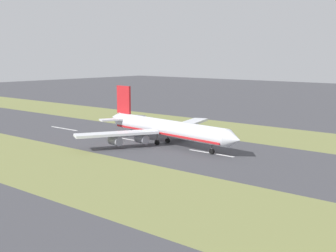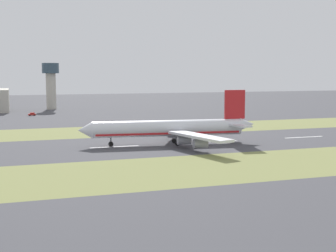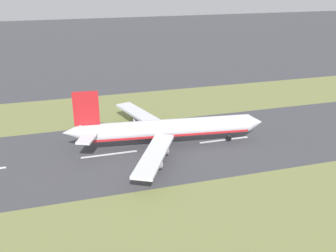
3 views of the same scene
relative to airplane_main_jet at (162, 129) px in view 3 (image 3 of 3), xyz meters
name	(u,v)px [view 3 (image 3 of 3)]	position (x,y,z in m)	size (l,w,h in m)	color
ground_plane	(162,148)	(1.46, -0.61, -6.02)	(800.00, 800.00, 0.00)	#424247
grass_median_west	(133,106)	(-43.54, -0.61, -6.02)	(40.00, 600.00, 0.01)	olive
grass_median_east	(216,226)	(46.46, -0.61, -6.02)	(40.00, 600.00, 0.01)	olive
centreline_dash_mid	(109,154)	(1.46, -18.11, -6.01)	(1.20, 18.00, 0.01)	silver
centreline_dash_far	(224,140)	(1.46, 21.89, -6.01)	(1.20, 18.00, 0.01)	silver
airplane_main_jet	(162,129)	(0.00, 0.00, 0.00)	(63.72, 67.19, 20.20)	silver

